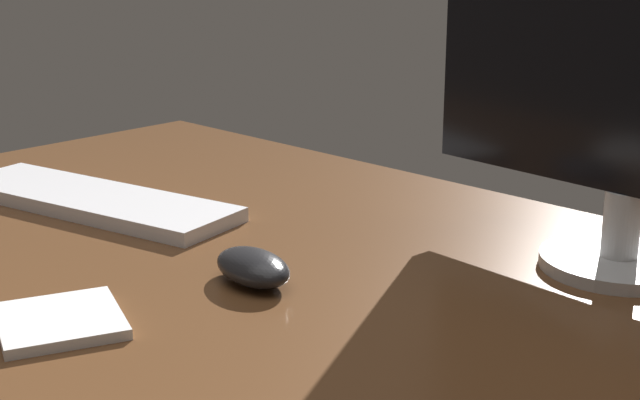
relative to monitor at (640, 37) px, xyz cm
name	(u,v)px	position (x,y,z in cm)	size (l,w,h in cm)	color
desk	(263,261)	(-32.93, -24.83, -27.24)	(140.00, 84.00, 2.00)	brown
monitor	(640,37)	(0.00, 0.00, 0.00)	(51.16, 17.77, 48.20)	beige
keyboard	(92,200)	(-63.98, -28.30, -25.25)	(44.42, 12.84, 1.97)	white
computer_mouse	(253,267)	(-26.64, -32.00, -24.43)	(10.87, 6.52, 3.61)	black
notepad	(60,321)	(-31.59, -52.92, -25.69)	(12.01, 11.63, 1.11)	white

